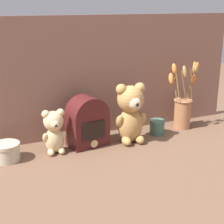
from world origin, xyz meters
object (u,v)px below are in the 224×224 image
teddy_bear_medium (54,131)px  decorative_tin_tall (7,152)px  decorative_tin_short (157,127)px  vintage_radio (87,122)px  flower_vase (183,107)px  teddy_bear_large (131,112)px

teddy_bear_medium → decorative_tin_tall: teddy_bear_medium is taller
teddy_bear_medium → decorative_tin_tall: (-0.20, 0.00, -0.06)m
decorative_tin_short → vintage_radio: bearing=178.7°
flower_vase → vintage_radio: 0.53m
teddy_bear_large → flower_vase: (0.34, 0.06, -0.04)m
decorative_tin_tall → decorative_tin_short: 0.73m
teddy_bear_large → flower_vase: size_ratio=0.80×
flower_vase → decorative_tin_short: 0.18m
flower_vase → decorative_tin_tall: size_ratio=3.10×
vintage_radio → decorative_tin_short: 0.37m
vintage_radio → teddy_bear_medium: bearing=-171.6°
teddy_bear_large → teddy_bear_medium: size_ratio=1.43×
teddy_bear_medium → flower_vase: bearing=3.5°
teddy_bear_medium → vintage_radio: (0.16, 0.02, 0.01)m
vintage_radio → decorative_tin_tall: (-0.36, -0.02, -0.07)m
teddy_bear_medium → decorative_tin_short: bearing=1.7°
decorative_tin_tall → vintage_radio: bearing=3.0°
flower_vase → decorative_tin_short: size_ratio=4.55×
teddy_bear_medium → teddy_bear_large: bearing=-3.6°
teddy_bear_medium → vintage_radio: 0.16m
teddy_bear_large → teddy_bear_medium: (-0.36, 0.02, -0.04)m
teddy_bear_large → decorative_tin_short: 0.20m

